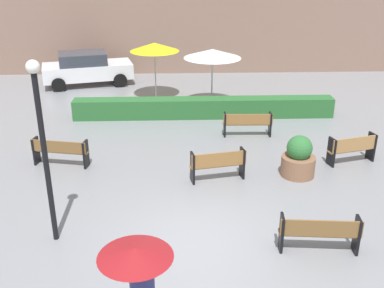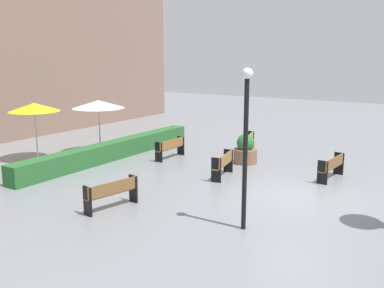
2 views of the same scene
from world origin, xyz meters
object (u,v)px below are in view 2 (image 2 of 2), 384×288
object	(u,v)px
bench_far_right	(248,142)
bench_mid_center	(223,163)
bench_near_right	(332,166)
patio_umbrella_white	(98,104)
lamp_post	(246,133)
bench_far_left	(112,192)
bench_back_row	(171,147)
planter_pot	(245,151)
patio_umbrella_yellow	(34,107)

from	to	relation	value
bench_far_right	bench_mid_center	bearing A→B (deg)	-166.60
bench_near_right	patio_umbrella_white	bearing A→B (deg)	98.90
patio_umbrella_white	bench_mid_center	bearing A→B (deg)	-92.80
patio_umbrella_white	lamp_post	bearing A→B (deg)	-114.65
bench_far_left	bench_near_right	distance (m)	7.99
bench_back_row	planter_pot	size ratio (longest dim) A/B	1.40
bench_near_right	lamp_post	xyz separation A→B (m)	(-5.82, 0.69, 2.01)
bench_mid_center	bench_far_right	size ratio (longest dim) A/B	1.02
planter_pot	patio_umbrella_white	xyz separation A→B (m)	(-2.03, 6.30, 1.74)
bench_near_right	planter_pot	world-z (taller)	planter_pot
planter_pot	lamp_post	distance (m)	7.23
lamp_post	patio_umbrella_yellow	distance (m)	10.80
patio_umbrella_yellow	planter_pot	bearing A→B (deg)	-60.15
patio_umbrella_yellow	bench_far_left	bearing A→B (deg)	-111.35
bench_back_row	bench_far_right	xyz separation A→B (m)	(2.87, -2.32, 0.00)
bench_back_row	patio_umbrella_white	xyz separation A→B (m)	(-1.01, 3.22, 1.76)
bench_near_right	bench_mid_center	bearing A→B (deg)	118.75
bench_back_row	bench_near_right	distance (m)	6.78
planter_pot	lamp_post	world-z (taller)	lamp_post
bench_back_row	patio_umbrella_yellow	size ratio (longest dim) A/B	0.70
lamp_post	patio_umbrella_white	xyz separation A→B (m)	(4.26, 9.28, -0.25)
bench_near_right	lamp_post	bearing A→B (deg)	173.20
bench_far_left	patio_umbrella_white	xyz separation A→B (m)	(5.00, 5.41, 1.76)
bench_far_right	patio_umbrella_white	size ratio (longest dim) A/B	0.64
bench_far_right	lamp_post	size ratio (longest dim) A/B	0.38
planter_pot	patio_umbrella_yellow	size ratio (longest dim) A/B	0.50
bench_mid_center	bench_far_left	distance (m)	4.81
bench_mid_center	bench_far_left	size ratio (longest dim) A/B	0.92
bench_mid_center	lamp_post	size ratio (longest dim) A/B	0.39
patio_umbrella_white	bench_far_left	bearing A→B (deg)	-132.74
bench_mid_center	planter_pot	distance (m)	2.36
patio_umbrella_yellow	bench_far_right	bearing A→B (deg)	-47.79
lamp_post	bench_near_right	bearing A→B (deg)	-6.80
bench_back_row	lamp_post	world-z (taller)	lamp_post
bench_mid_center	bench_far_right	world-z (taller)	bench_mid_center
bench_mid_center	lamp_post	world-z (taller)	lamp_post
bench_far_right	planter_pot	xyz separation A→B (m)	(-1.86, -0.76, 0.02)
bench_mid_center	patio_umbrella_yellow	xyz separation A→B (m)	(-2.04, 7.89, 1.75)
planter_pot	patio_umbrella_yellow	xyz separation A→B (m)	(-4.39, 7.64, 1.75)
planter_pot	bench_near_right	bearing A→B (deg)	-97.26
bench_far_left	bench_back_row	distance (m)	6.40
patio_umbrella_yellow	patio_umbrella_white	xyz separation A→B (m)	(2.36, -1.35, -0.02)
bench_near_right	bench_far_left	bearing A→B (deg)	145.16
lamp_post	patio_umbrella_white	world-z (taller)	lamp_post
bench_mid_center	planter_pot	size ratio (longest dim) A/B	1.31
bench_far_right	bench_back_row	bearing A→B (deg)	141.05
planter_pot	patio_umbrella_white	world-z (taller)	patio_umbrella_white
bench_far_left	bench_far_right	distance (m)	8.89
bench_far_left	patio_umbrella_white	distance (m)	7.57
bench_near_right	patio_umbrella_yellow	bearing A→B (deg)	109.09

